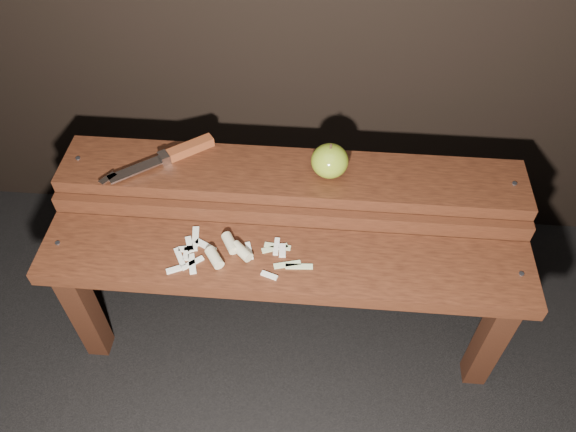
# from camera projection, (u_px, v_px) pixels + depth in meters

# --- Properties ---
(ground) EXTENTS (60.00, 60.00, 0.00)m
(ground) POSITION_uv_depth(u_px,v_px,m) (286.00, 329.00, 1.70)
(ground) COLOR black
(bench_front_tier) EXTENTS (1.20, 0.20, 0.42)m
(bench_front_tier) POSITION_uv_depth(u_px,v_px,m) (284.00, 278.00, 1.39)
(bench_front_tier) COLOR black
(bench_front_tier) RESTS_ON ground
(bench_rear_tier) EXTENTS (1.20, 0.21, 0.50)m
(bench_rear_tier) POSITION_uv_depth(u_px,v_px,m) (291.00, 195.00, 1.50)
(bench_rear_tier) COLOR black
(bench_rear_tier) RESTS_ON ground
(apple) EXTENTS (0.09, 0.09, 0.10)m
(apple) POSITION_uv_depth(u_px,v_px,m) (330.00, 161.00, 1.40)
(apple) COLOR olive
(apple) RESTS_ON bench_rear_tier
(knife) EXTENTS (0.26, 0.20, 0.03)m
(knife) POSITION_uv_depth(u_px,v_px,m) (176.00, 153.00, 1.46)
(knife) COLOR brown
(knife) RESTS_ON bench_rear_tier
(apple_scraps) EXTENTS (0.35, 0.15, 0.03)m
(apple_scraps) POSITION_uv_depth(u_px,v_px,m) (228.00, 252.00, 1.35)
(apple_scraps) COLOR beige
(apple_scraps) RESTS_ON bench_front_tier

